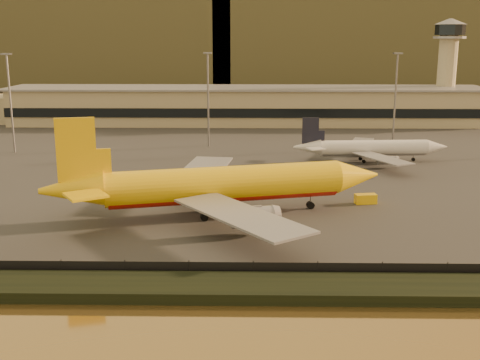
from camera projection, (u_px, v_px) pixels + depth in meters
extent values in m
plane|color=black|center=(239.00, 245.00, 87.73)|extent=(900.00, 900.00, 0.00)
cube|color=black|center=(236.00, 288.00, 71.04)|extent=(320.00, 7.00, 1.40)
cube|color=#2D2D2D|center=(245.00, 138.00, 180.09)|extent=(320.00, 220.00, 0.20)
cube|color=black|center=(237.00, 271.00, 74.79)|extent=(300.00, 0.05, 2.20)
cube|color=tan|center=(246.00, 106.00, 207.85)|extent=(160.00, 22.00, 12.00)
cube|color=black|center=(246.00, 113.00, 197.19)|extent=(160.00, 0.60, 3.00)
cube|color=gray|center=(246.00, 88.00, 206.38)|extent=(164.00, 24.00, 0.60)
cylinder|color=tan|center=(446.00, 79.00, 210.34)|extent=(6.40, 6.40, 30.00)
cylinder|color=black|center=(450.00, 30.00, 206.45)|extent=(10.40, 10.40, 3.50)
cone|color=gray|center=(451.00, 21.00, 205.81)|extent=(11.20, 11.20, 2.00)
cylinder|color=gray|center=(449.00, 37.00, 207.04)|extent=(11.20, 11.20, 0.80)
cylinder|color=slate|center=(11.00, 105.00, 153.92)|extent=(0.50, 0.50, 25.00)
cube|color=slate|center=(6.00, 54.00, 150.97)|extent=(2.20, 2.20, 0.40)
cylinder|color=slate|center=(208.00, 101.00, 162.75)|extent=(0.50, 0.50, 25.00)
cube|color=slate|center=(208.00, 53.00, 159.80)|extent=(2.20, 2.20, 0.40)
cylinder|color=slate|center=(395.00, 102.00, 159.92)|extent=(0.50, 0.50, 25.00)
cube|color=slate|center=(398.00, 53.00, 156.97)|extent=(2.20, 2.20, 0.40)
cube|color=brown|center=(46.00, 40.00, 414.46)|extent=(260.00, 160.00, 55.00)
cube|color=brown|center=(381.00, 29.00, 408.63)|extent=(220.00, 160.00, 70.00)
cylinder|color=yellow|center=(225.00, 183.00, 100.87)|extent=(40.09, 15.77, 5.77)
cylinder|color=red|center=(225.00, 189.00, 101.11)|extent=(38.69, 14.26, 4.50)
cone|color=yellow|center=(357.00, 176.00, 106.38)|extent=(8.98, 7.56, 5.77)
cone|color=yellow|center=(71.00, 189.00, 95.01)|extent=(11.13, 8.12, 5.77)
cube|color=yellow|center=(76.00, 150.00, 93.79)|extent=(6.02, 2.00, 10.10)
cube|color=yellow|center=(86.00, 178.00, 100.87)|extent=(5.85, 5.78, 0.35)
cube|color=yellow|center=(85.00, 195.00, 89.97)|extent=(7.63, 7.61, 0.35)
cube|color=gray|center=(203.00, 170.00, 115.37)|extent=(10.84, 25.74, 0.35)
cylinder|color=gray|center=(221.00, 182.00, 112.84)|extent=(7.25, 4.77, 3.17)
cube|color=gray|center=(241.00, 215.00, 86.34)|extent=(21.16, 24.64, 0.35)
cylinder|color=gray|center=(253.00, 217.00, 90.88)|extent=(7.25, 4.77, 3.17)
cylinder|color=black|center=(310.00, 205.00, 105.52)|extent=(1.48, 1.30, 1.27)
cylinder|color=slate|center=(310.00, 201.00, 105.37)|extent=(0.22, 0.22, 2.60)
cylinder|color=black|center=(204.00, 217.00, 98.59)|extent=(1.48, 1.30, 1.27)
cylinder|color=slate|center=(204.00, 213.00, 98.43)|extent=(0.22, 0.22, 2.60)
cylinder|color=black|center=(199.00, 208.00, 103.49)|extent=(1.48, 1.30, 1.27)
cylinder|color=slate|center=(199.00, 205.00, 103.34)|extent=(0.22, 0.22, 2.60)
cylinder|color=white|center=(374.00, 148.00, 144.77)|extent=(26.15, 5.50, 3.60)
cylinder|color=gray|center=(374.00, 150.00, 144.92)|extent=(25.37, 4.66, 2.81)
cone|color=white|center=(437.00, 147.00, 145.60)|extent=(5.30, 3.97, 3.60)
cone|color=white|center=(307.00, 147.00, 143.84)|extent=(6.74, 4.07, 3.60)
cube|color=black|center=(310.00, 131.00, 142.96)|extent=(3.98, 0.58, 6.31)
cube|color=white|center=(310.00, 143.00, 147.35)|extent=(4.32, 4.19, 0.22)
cube|color=white|center=(316.00, 149.00, 140.35)|extent=(4.63, 4.53, 0.22)
cube|color=gray|center=(360.00, 143.00, 154.51)|extent=(9.76, 16.99, 0.22)
cylinder|color=gray|center=(370.00, 148.00, 152.47)|extent=(4.46, 2.29, 1.98)
cube|color=gray|center=(382.00, 158.00, 135.25)|extent=(11.69, 16.78, 0.22)
cylinder|color=gray|center=(387.00, 160.00, 137.94)|extent=(4.46, 2.29, 1.98)
cylinder|color=black|center=(413.00, 159.00, 146.01)|extent=(0.84, 0.69, 0.79)
cylinder|color=slate|center=(413.00, 158.00, 145.91)|extent=(0.19, 0.19, 1.62)
cylinder|color=black|center=(364.00, 161.00, 143.76)|extent=(0.84, 0.69, 0.79)
cylinder|color=slate|center=(364.00, 160.00, 143.66)|extent=(0.19, 0.19, 1.62)
cylinder|color=black|center=(360.00, 159.00, 146.91)|extent=(0.84, 0.69, 0.79)
cylinder|color=slate|center=(360.00, 157.00, 146.81)|extent=(0.19, 0.19, 1.62)
cube|color=yellow|center=(366.00, 199.00, 108.73)|extent=(4.06, 2.27, 1.73)
cube|color=white|center=(179.00, 181.00, 122.26)|extent=(3.76, 2.50, 1.55)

